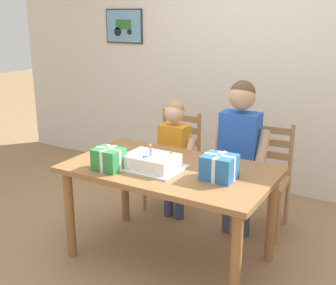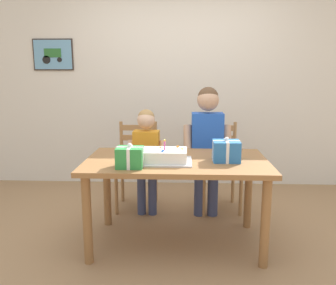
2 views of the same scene
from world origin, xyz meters
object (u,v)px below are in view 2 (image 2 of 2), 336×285
at_px(chair_left, 137,165).
at_px(gift_box_red_large, 130,157).
at_px(birthday_cake, 164,156).
at_px(child_younger, 146,152).
at_px(chair_right, 219,166).
at_px(gift_box_beside_cake, 226,151).
at_px(dining_table, 176,171).
at_px(child_older, 207,139).

bearing_deg(chair_left, gift_box_red_large, -85.11).
distance_m(birthday_cake, child_younger, 0.76).
bearing_deg(birthday_cake, chair_right, 60.15).
height_order(gift_box_red_large, gift_box_beside_cake, gift_box_beside_cake).
xyz_separation_m(chair_left, child_younger, (0.13, -0.22, 0.20)).
relative_size(gift_box_beside_cake, chair_right, 0.24).
xyz_separation_m(gift_box_beside_cake, child_younger, (-0.72, 0.66, -0.16)).
bearing_deg(birthday_cake, gift_box_beside_cake, 6.43).
height_order(dining_table, chair_left, chair_left).
bearing_deg(chair_right, child_younger, -163.81).
bearing_deg(chair_right, birthday_cake, -119.85).
xyz_separation_m(dining_table, chair_left, (-0.44, 0.84, -0.18)).
relative_size(birthday_cake, child_older, 0.33).
height_order(birthday_cake, child_older, child_older).
bearing_deg(chair_right, gift_box_red_large, -125.48).
relative_size(chair_left, chair_right, 1.00).
distance_m(chair_left, chair_right, 0.88).
distance_m(birthday_cake, gift_box_red_large, 0.30).
bearing_deg(dining_table, birthday_cake, -136.78).
bearing_deg(gift_box_beside_cake, chair_right, 87.62).
distance_m(dining_table, birthday_cake, 0.20).
bearing_deg(child_younger, chair_right, 16.19).
distance_m(gift_box_red_large, chair_left, 1.16).
bearing_deg(child_older, dining_table, -115.12).
distance_m(dining_table, gift_box_red_large, 0.47).
distance_m(gift_box_beside_cake, child_older, 0.67).
xyz_separation_m(chair_left, child_older, (0.73, -0.22, 0.33)).
distance_m(birthday_cake, child_older, 0.81).
bearing_deg(child_younger, birthday_cake, -73.00).
relative_size(gift_box_red_large, child_younger, 0.19).
height_order(dining_table, chair_right, chair_right).
relative_size(gift_box_beside_cake, child_younger, 0.20).
relative_size(birthday_cake, child_younger, 0.40).
relative_size(dining_table, gift_box_beside_cake, 6.82).
bearing_deg(chair_left, gift_box_beside_cake, -46.11).
relative_size(chair_left, child_older, 0.70).
relative_size(gift_box_red_large, chair_left, 0.22).
bearing_deg(chair_right, child_older, -123.74).
relative_size(birthday_cake, chair_left, 0.48).
xyz_separation_m(child_older, child_younger, (-0.61, 0.00, -0.14)).
relative_size(chair_left, child_younger, 0.84).
height_order(gift_box_red_large, chair_left, gift_box_red_large).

